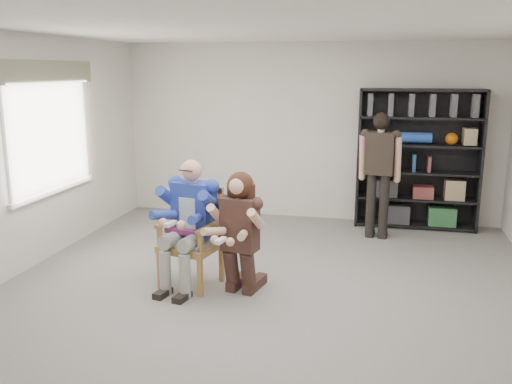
% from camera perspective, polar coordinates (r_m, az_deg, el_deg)
% --- Properties ---
extents(room_shell, '(6.00, 7.00, 2.80)m').
position_cam_1_polar(room_shell, '(5.31, 0.69, 2.18)').
color(room_shell, silver).
rests_on(room_shell, ground).
extents(floor, '(6.00, 7.00, 0.01)m').
position_cam_1_polar(floor, '(5.73, 0.65, -11.71)').
color(floor, slate).
rests_on(floor, ground).
extents(window_left, '(0.16, 2.00, 1.75)m').
position_cam_1_polar(window_left, '(7.35, -20.81, 6.13)').
color(window_left, white).
rests_on(window_left, room_shell).
extents(armchair, '(0.76, 0.74, 1.11)m').
position_cam_1_polar(armchair, '(6.05, -6.90, -4.83)').
color(armchair, '#A77B46').
rests_on(armchair, floor).
extents(seated_man, '(0.78, 0.97, 1.44)m').
position_cam_1_polar(seated_man, '(6.00, -6.95, -3.32)').
color(seated_man, navy).
rests_on(seated_man, floor).
extents(kneeling_woman, '(0.72, 0.98, 1.32)m').
position_cam_1_polar(kneeling_woman, '(5.75, -1.85, -4.61)').
color(kneeling_woman, '#39261E').
rests_on(kneeling_woman, floor).
extents(bookshelf, '(1.80, 0.38, 2.10)m').
position_cam_1_polar(bookshelf, '(8.51, 16.69, 3.28)').
color(bookshelf, black).
rests_on(bookshelf, floor).
extents(standing_man, '(0.59, 0.39, 1.79)m').
position_cam_1_polar(standing_man, '(7.83, 12.80, 1.58)').
color(standing_man, black).
rests_on(standing_man, floor).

